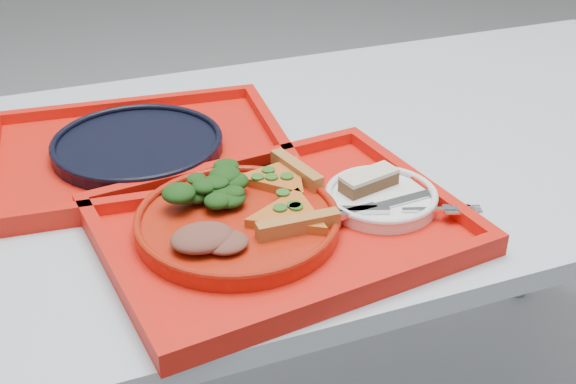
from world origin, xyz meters
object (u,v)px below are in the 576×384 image
Objects in this scene: navy_plate at (138,147)px; tray_main at (281,229)px; dinner_plate at (238,224)px; tray_far at (139,155)px; dessert_bar at (369,180)px.

tray_main is at bearing -64.54° from navy_plate.
navy_plate is at bearing 106.02° from dinner_plate.
tray_main is 0.31m from tray_far.
dessert_bar is (0.27, -0.25, 0.03)m from tray_far.
tray_far is at bearing 106.02° from dinner_plate.
dinner_plate is 2.98× the size of dessert_bar.
dinner_plate reaches higher than tray_far.
navy_plate reaches higher than tray_main.
dinner_plate is at bearing 162.86° from tray_main.
tray_main is 5.16× the size of dessert_bar.
tray_main is 1.00× the size of tray_far.
tray_far is (-0.13, 0.28, 0.00)m from tray_main.
navy_plate is (-0.13, 0.28, 0.01)m from tray_main.
dinner_plate reaches higher than navy_plate.
tray_main is 0.06m from dinner_plate.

